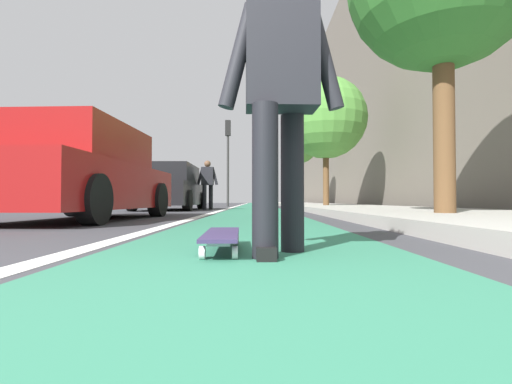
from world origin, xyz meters
TOP-DOWN VIEW (x-y plane):
  - ground_plane at (10.00, 0.00)m, footprint 80.00×80.00m
  - bike_lane_paint at (24.00, 0.00)m, footprint 56.00×1.83m
  - lane_stripe_white at (20.00, 1.07)m, footprint 52.00×0.16m
  - sidewalk_curb at (18.00, -2.95)m, footprint 52.00×3.20m
  - building_facade at (22.00, -5.67)m, footprint 40.00×1.20m
  - skateboard at (1.38, 0.20)m, footprint 0.85×0.23m
  - skater_person at (1.23, -0.15)m, footprint 0.47×0.72m
  - parked_car_near at (5.01, 2.75)m, footprint 4.22×1.99m
  - parked_car_mid at (11.40, 2.82)m, footprint 4.40×1.85m
  - traffic_light at (18.54, 1.47)m, footprint 0.33×0.28m
  - street_tree_mid at (12.66, -2.55)m, footprint 2.98×2.98m
  - street_tree_far at (21.05, -2.55)m, footprint 2.17×2.17m
  - pedestrian_distant at (11.93, 1.66)m, footprint 0.47×0.74m

SIDE VIEW (x-z plane):
  - ground_plane at x=10.00m, z-range 0.00..0.00m
  - bike_lane_paint at x=24.00m, z-range 0.00..0.00m
  - lane_stripe_white at x=20.00m, z-range 0.00..0.01m
  - sidewalk_curb at x=18.00m, z-range 0.00..0.14m
  - skateboard at x=1.38m, z-range 0.04..0.15m
  - parked_car_mid at x=11.40m, z-range -0.03..1.44m
  - parked_car_near at x=5.01m, z-range -0.03..1.45m
  - skater_person at x=1.23m, z-range 0.12..1.76m
  - pedestrian_distant at x=11.93m, z-range 0.12..1.81m
  - traffic_light at x=18.54m, z-range 0.85..5.35m
  - street_tree_mid at x=12.66m, z-range 0.91..5.73m
  - street_tree_far at x=21.05m, z-range 1.23..5.90m
  - building_facade at x=22.00m, z-range 0.00..12.58m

